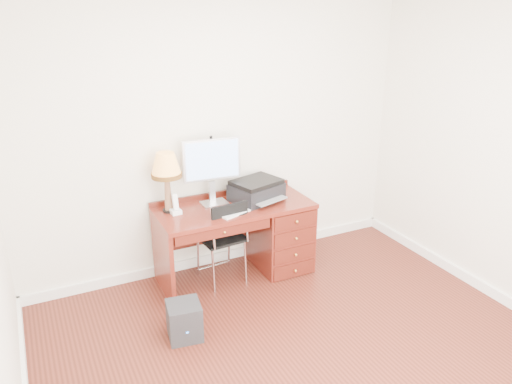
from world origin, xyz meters
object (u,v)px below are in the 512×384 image
leg_lamp (166,169)px  equipment_box (184,321)px  monitor (212,163)px  printer (256,190)px  desk (264,231)px  chair (223,233)px  phone (176,208)px

leg_lamp → equipment_box: bearing=-101.3°
monitor → printer: monitor is taller
desk → monitor: (-0.48, 0.16, 0.74)m
leg_lamp → chair: (0.45, -0.22, -0.64)m
printer → leg_lamp: bearing=156.9°
phone → monitor: bearing=9.0°
chair → equipment_box: (-0.63, -0.66, -0.37)m
desk → printer: 0.45m
monitor → phone: 0.54m
desk → leg_lamp: leg_lamp is taller
chair → equipment_box: bearing=-138.1°
phone → printer: bearing=-5.6°
printer → equipment_box: printer is taller
equipment_box → desk: bearing=42.4°
monitor → desk: bearing=-14.1°
monitor → leg_lamp: monitor is taller
printer → phone: 0.82m
leg_lamp → equipment_box: leg_lamp is taller
monitor → equipment_box: bearing=-120.6°
phone → equipment_box: 1.05m
phone → chair: size_ratio=0.22×
printer → leg_lamp: (-0.86, 0.10, 0.32)m
phone → equipment_box: bearing=-109.7°
desk → equipment_box: bearing=-146.2°
desk → phone: phone is taller
desk → monitor: 0.90m
desk → printer: size_ratio=2.73×
printer → phone: bearing=162.3°
desk → printer: printer is taller
monitor → chair: size_ratio=0.74×
equipment_box → phone: bearing=83.4°
desk → monitor: bearing=161.7°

